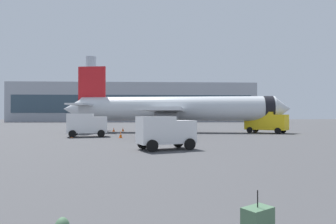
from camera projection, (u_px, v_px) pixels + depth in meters
name	position (u px, v px, depth m)	size (l,w,h in m)	color
airplane_at_gate	(174.00, 109.00, 46.45)	(35.75, 32.35, 10.50)	silver
service_truck	(87.00, 124.00, 37.03)	(5.10, 3.19, 2.90)	white
fuel_truck	(266.00, 121.00, 44.86)	(6.13, 5.70, 3.20)	yellow
cargo_van	(165.00, 131.00, 23.18)	(4.82, 3.57, 2.60)	white
safety_cone_near	(72.00, 134.00, 35.59)	(0.44, 0.44, 0.78)	#F2590C
safety_cone_mid	(114.00, 130.00, 48.79)	(0.44, 0.44, 0.69)	#F2590C
safety_cone_far	(121.00, 135.00, 35.34)	(0.44, 0.44, 0.76)	#F2590C
safety_cone_outer	(123.00, 129.00, 49.69)	(0.44, 0.44, 0.72)	#F2590C
rolling_suitcase	(258.00, 224.00, 6.25)	(0.75, 0.68, 1.10)	#476B4C
terminal_building	(135.00, 103.00, 129.59)	(101.39, 20.57, 28.11)	#9EA3AD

